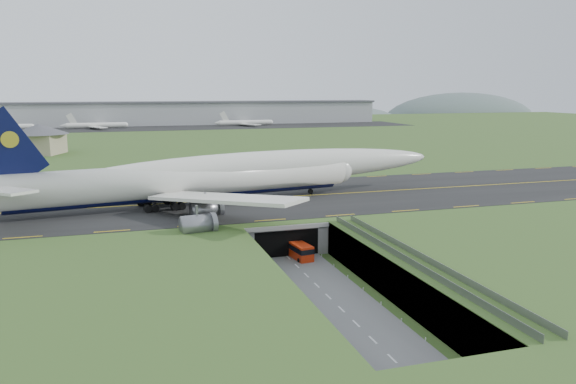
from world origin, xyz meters
name	(u,v)px	position (x,y,z in m)	size (l,w,h in m)	color
ground	(301,271)	(0.00, 0.00, 0.00)	(900.00, 900.00, 0.00)	#3C5E25
airfield_deck	(301,254)	(0.00, 0.00, 3.00)	(800.00, 800.00, 6.00)	gray
trench_road	(316,285)	(0.00, -7.50, 0.10)	(12.00, 75.00, 0.20)	slate
taxiway	(254,199)	(0.00, 33.00, 6.09)	(800.00, 44.00, 0.18)	black
tunnel_portal	(274,228)	(0.00, 16.71, 3.33)	(17.00, 22.30, 6.00)	gray
guideway	(418,269)	(11.00, -19.11, 5.32)	(3.00, 53.00, 7.05)	#A8A8A3
jumbo_jet	(221,176)	(-7.51, 31.17, 11.88)	(104.90, 65.01, 21.75)	white
shuttle_tram	(299,250)	(1.90, 6.45, 1.56)	(3.50, 7.15, 2.82)	red
service_building	(40,136)	(-55.74, 140.06, 12.71)	(26.60, 26.60, 11.33)	tan
cargo_terminal	(160,113)	(-0.25, 299.41, 13.96)	(320.00, 67.00, 15.60)	#B2B2B2
distant_hills	(221,126)	(64.38, 430.00, -4.00)	(700.00, 91.00, 60.00)	#51615D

